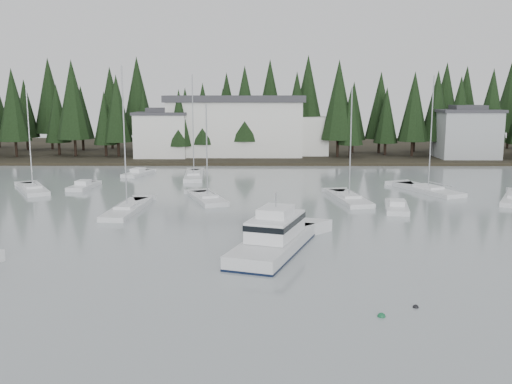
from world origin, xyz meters
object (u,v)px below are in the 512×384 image
house_west (162,134)px  house_east_a (467,133)px  runabout_1 (397,209)px  sailboat_4 (127,210)px  runabout_4 (83,187)px  sailboat_6 (428,191)px  sailboat_5 (349,200)px  sailboat_9 (33,190)px  sailboat_1 (208,200)px  runabout_3 (138,174)px  sailboat_3 (194,177)px  harbor_inn (246,126)px  cabin_cruiser_center (274,241)px

house_west → house_east_a: bearing=-1.1°
house_west → runabout_1: 54.92m
sailboat_4 → runabout_4: bearing=35.6°
sailboat_4 → sailboat_6: 35.82m
sailboat_5 → runabout_4: bearing=67.3°
sailboat_6 → sailboat_9: size_ratio=1.09×
sailboat_1 → runabout_1: bearing=-123.5°
sailboat_9 → house_west: bearing=-46.8°
house_east_a → runabout_4: house_east_a is taller
runabout_1 → runabout_3: bearing=62.5°
sailboat_3 → sailboat_6: size_ratio=1.03×
harbor_inn → sailboat_1: size_ratio=2.65×
runabout_3 → house_east_a: bearing=-55.2°
harbor_inn → sailboat_5: 45.18m
sailboat_6 → runabout_1: bearing=127.5°
sailboat_6 → runabout_1: 12.69m
house_east_a → runabout_4: size_ratio=1.77×
sailboat_4 → runabout_1: size_ratio=2.20×
harbor_inn → sailboat_4: (-10.97, -49.00, -5.69)m
runabout_1 → cabin_cruiser_center: bearing=150.6°
house_east_a → sailboat_3: (-45.88, -20.77, -4.82)m
harbor_inn → runabout_3: (-15.31, -23.24, -5.64)m
house_east_a → sailboat_1: sailboat_1 is taller
cabin_cruiser_center → sailboat_3: size_ratio=0.83×
harbor_inn → cabin_cruiser_center: size_ratio=2.38×
house_east_a → runabout_1: house_east_a is taller
harbor_inn → runabout_4: harbor_inn is taller
sailboat_5 → sailboat_9: sailboat_9 is taller
sailboat_5 → sailboat_9: 38.08m
runabout_1 → house_west: bearing=45.7°
sailboat_1 → sailboat_4: 9.58m
runabout_3 → runabout_4: bearing=175.1°
house_east_a → sailboat_9: sailboat_9 is taller
sailboat_1 → runabout_1: sailboat_1 is taller
house_east_a → runabout_4: 66.31m
runabout_3 → cabin_cruiser_center: bearing=-139.4°
sailboat_9 → runabout_1: bearing=-134.9°
sailboat_4 → runabout_4: sailboat_4 is taller
sailboat_1 → runabout_1: 20.41m
sailboat_5 → sailboat_6: (10.49, 5.92, 0.01)m
house_east_a → sailboat_4: bearing=-138.2°
harbor_inn → sailboat_9: 45.12m
house_east_a → runabout_3: size_ratio=1.58×
house_west → sailboat_1: (11.67, -39.83, -4.60)m
sailboat_9 → sailboat_1: bearing=-135.8°
harbor_inn → runabout_3: size_ratio=4.40×
runabout_3 → house_west: bearing=14.8°
sailboat_5 → runabout_1: 6.49m
house_west → sailboat_3: (8.12, -21.77, -4.57)m
sailboat_3 → runabout_1: size_ratio=2.18×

